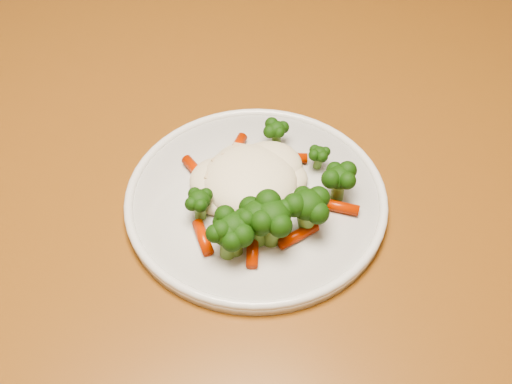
{
  "coord_description": "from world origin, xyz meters",
  "views": [
    {
      "loc": [
        -0.44,
        -0.67,
        1.29
      ],
      "look_at": [
        -0.22,
        -0.26,
        0.77
      ],
      "focal_mm": 45.0,
      "sensor_mm": 36.0,
      "label": 1
    }
  ],
  "objects": [
    {
      "name": "meal",
      "position": [
        -0.23,
        -0.28,
        0.79
      ],
      "size": [
        0.19,
        0.18,
        0.05
      ],
      "color": "#F3E7C3",
      "rests_on": "plate"
    },
    {
      "name": "dining_table",
      "position": [
        -0.1,
        -0.26,
        0.66
      ],
      "size": [
        1.55,
        1.34,
        0.75
      ],
      "rotation": [
        0.0,
        0.0,
        -0.42
      ],
      "color": "brown",
      "rests_on": "ground"
    },
    {
      "name": "plate",
      "position": [
        -0.22,
        -0.26,
        0.76
      ],
      "size": [
        0.29,
        0.29,
        0.01
      ],
      "primitive_type": "cylinder",
      "color": "white",
      "rests_on": "dining_table"
    }
  ]
}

